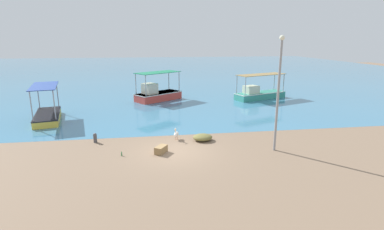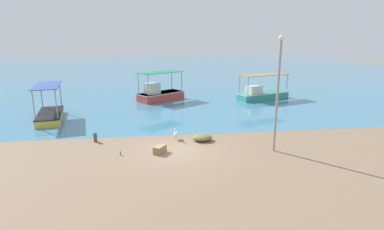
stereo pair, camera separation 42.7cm
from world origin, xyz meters
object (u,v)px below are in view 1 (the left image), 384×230
object	(u,v)px
net_pile	(203,137)
mooring_bollard	(95,137)
fishing_boat_far_left	(157,94)
fishing_boat_far_right	(259,93)
fishing_boat_near_right	(47,114)
glass_bottle	(122,154)
lamp_post	(278,89)
pelican	(176,134)
cargo_crate	(161,150)

from	to	relation	value
net_pile	mooring_bollard	bearing A→B (deg)	174.69
fishing_boat_far_left	fishing_boat_far_right	world-z (taller)	fishing_boat_far_left
fishing_boat_far_left	fishing_boat_near_right	xyz separation A→B (m)	(-8.87, -6.81, -0.20)
fishing_boat_near_right	glass_bottle	bearing A→B (deg)	-53.06
fishing_boat_near_right	fishing_boat_far_left	bearing A→B (deg)	37.50
lamp_post	fishing_boat_far_left	bearing A→B (deg)	111.72
glass_bottle	lamp_post	bearing A→B (deg)	-2.48
pelican	fishing_boat_far_left	bearing A→B (deg)	93.46
fishing_boat_far_right	mooring_bollard	distance (m)	19.35
cargo_crate	fishing_boat_far_right	bearing A→B (deg)	52.14
fishing_boat_far_right	cargo_crate	xyz separation A→B (m)	(-11.20, -14.41, -0.41)
mooring_bollard	net_pile	world-z (taller)	mooring_bollard
fishing_boat_far_right	lamp_post	bearing A→B (deg)	-107.37
fishing_boat_far_right	glass_bottle	xyz separation A→B (m)	(-13.38, -14.51, -0.51)
pelican	glass_bottle	world-z (taller)	pelican
lamp_post	mooring_bollard	size ratio (longest dim) A/B	10.67
fishing_boat_far_left	lamp_post	bearing A→B (deg)	-68.28
cargo_crate	glass_bottle	distance (m)	2.19
fishing_boat_far_left	mooring_bollard	distance (m)	13.48
fishing_boat_far_left	pelican	world-z (taller)	fishing_boat_far_left
fishing_boat_far_left	net_pile	xyz separation A→B (m)	(2.43, -13.40, -0.50)
fishing_boat_near_right	lamp_post	distance (m)	17.81
fishing_boat_far_left	glass_bottle	xyz separation A→B (m)	(-2.48, -15.31, -0.60)
net_pile	fishing_boat_far_right	bearing A→B (deg)	56.08
fishing_boat_far_right	net_pile	xyz separation A→B (m)	(-8.48, -12.61, -0.41)
fishing_boat_near_right	net_pile	xyz separation A→B (m)	(11.30, -6.60, -0.30)
glass_bottle	cargo_crate	bearing A→B (deg)	2.79
fishing_boat_far_right	net_pile	bearing A→B (deg)	-123.92
fishing_boat_near_right	mooring_bollard	size ratio (longest dim) A/B	8.69
mooring_bollard	cargo_crate	bearing A→B (deg)	-31.28
fishing_boat_near_right	net_pile	size ratio (longest dim) A/B	4.27
fishing_boat_far_right	mooring_bollard	world-z (taller)	fishing_boat_far_right
fishing_boat_near_right	pelican	distance (m)	11.46
fishing_boat_far_right	net_pile	size ratio (longest dim) A/B	4.90
pelican	glass_bottle	size ratio (longest dim) A/B	2.96
pelican	lamp_post	bearing A→B (deg)	-26.38
fishing_boat_far_left	pelican	size ratio (longest dim) A/B	6.44
fishing_boat_near_right	net_pile	bearing A→B (deg)	-30.28
lamp_post	cargo_crate	size ratio (longest dim) A/B	8.07
mooring_bollard	glass_bottle	size ratio (longest dim) A/B	2.25
glass_bottle	net_pile	bearing A→B (deg)	21.23
lamp_post	fishing_boat_far_right	bearing A→B (deg)	72.63
lamp_post	glass_bottle	distance (m)	9.41
fishing_boat_far_left	fishing_boat_near_right	bearing A→B (deg)	-142.50
cargo_crate	glass_bottle	world-z (taller)	cargo_crate
pelican	glass_bottle	distance (m)	4.02
fishing_boat_far_left	pelican	distance (m)	13.01
net_pile	cargo_crate	bearing A→B (deg)	-146.55
glass_bottle	fishing_boat_far_left	bearing A→B (deg)	80.81
fishing_boat_far_left	pelican	xyz separation A→B (m)	(0.79, -12.98, -0.33)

